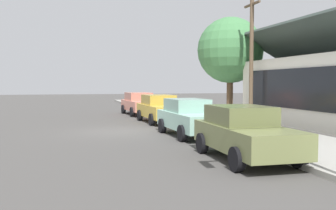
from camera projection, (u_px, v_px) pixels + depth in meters
The scene contains 10 objects.
ground_plane at pixel (120, 131), 17.92m from camera, with size 120.00×120.00×0.00m, color #4C4947.
sidewalk_curb at pixel (229, 126), 19.38m from camera, with size 60.00×4.20×0.16m, color #A3A099.
car_coral at pixel (140, 103), 27.23m from camera, with size 4.73×2.25×1.59m.
car_mustard at pixel (160, 108), 21.88m from camera, with size 4.55×2.15×1.59m.
car_seafoam at pixel (189, 117), 16.34m from camera, with size 4.47×2.06×1.59m.
car_olive at pixel (244, 132), 11.30m from camera, with size 4.36×2.09×1.59m.
shade_tree at pixel (230, 51), 26.11m from camera, with size 4.54×4.54×6.82m.
traffic_light_main at pixel (328, 22), 7.42m from camera, with size 0.37×2.79×5.20m.
utility_pole_wooden at pixel (251, 55), 22.34m from camera, with size 1.80×0.24×7.50m.
fire_hydrant_red at pixel (174, 111), 23.96m from camera, with size 0.22×0.22×0.71m.
Camera 1 is at (17.79, -2.47, 2.30)m, focal length 40.41 mm.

